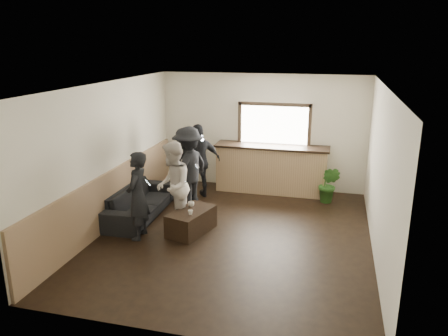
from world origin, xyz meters
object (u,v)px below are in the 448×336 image
(coffee_table, at_px, (191,221))
(person_a, at_px, (138,196))
(sofa, at_px, (138,202))
(person_b, at_px, (173,186))
(cup_a, at_px, (191,204))
(person_d, at_px, (199,161))
(potted_plant, at_px, (329,185))
(person_c, at_px, (188,168))
(bar_counter, at_px, (271,166))
(cup_b, at_px, (190,212))

(coffee_table, height_order, person_a, person_a)
(sofa, bearing_deg, person_b, -114.20)
(cup_a, relative_size, person_a, 0.07)
(cup_a, distance_m, person_b, 0.51)
(sofa, height_order, cup_a, sofa)
(cup_a, distance_m, person_d, 1.82)
(potted_plant, relative_size, person_c, 0.47)
(bar_counter, distance_m, person_c, 2.22)
(person_c, height_order, person_d, person_c)
(coffee_table, bearing_deg, person_b, 164.01)
(cup_b, xyz_separation_m, person_b, (-0.45, 0.31, 0.37))
(potted_plant, distance_m, person_c, 3.18)
(coffee_table, xyz_separation_m, person_d, (-0.45, 1.95, 0.64))
(cup_b, height_order, person_c, person_c)
(cup_b, distance_m, person_d, 2.24)
(coffee_table, distance_m, potted_plant, 3.39)
(person_b, height_order, person_d, person_d)
(bar_counter, relative_size, person_b, 1.57)
(sofa, relative_size, coffee_table, 2.17)
(person_c, bearing_deg, person_d, -163.78)
(potted_plant, height_order, person_a, person_a)
(cup_b, bearing_deg, person_a, -163.86)
(bar_counter, relative_size, person_a, 1.64)
(bar_counter, relative_size, potted_plant, 3.17)
(bar_counter, bearing_deg, person_a, -121.69)
(cup_b, relative_size, person_b, 0.05)
(potted_plant, relative_size, person_a, 0.52)
(sofa, distance_m, potted_plant, 4.22)
(coffee_table, bearing_deg, person_c, 110.62)
(cup_a, bearing_deg, cup_b, -72.89)
(cup_b, bearing_deg, bar_counter, 70.13)
(bar_counter, distance_m, person_d, 1.77)
(cup_b, bearing_deg, person_c, 109.99)
(bar_counter, bearing_deg, coffee_table, -112.20)
(sofa, distance_m, person_b, 1.15)
(coffee_table, bearing_deg, potted_plant, 42.49)
(person_b, bearing_deg, potted_plant, 112.41)
(bar_counter, xyz_separation_m, sofa, (-2.45, -2.25, -0.32))
(cup_b, relative_size, person_d, 0.05)
(coffee_table, height_order, cup_b, cup_b)
(cup_b, height_order, person_d, person_d)
(coffee_table, xyz_separation_m, person_b, (-0.40, 0.11, 0.64))
(potted_plant, xyz_separation_m, person_b, (-2.89, -2.17, 0.43))
(person_a, bearing_deg, person_d, 164.75)
(sofa, bearing_deg, coffee_table, -112.30)
(cup_a, xyz_separation_m, cup_b, (0.12, -0.40, -0.00))
(coffee_table, bearing_deg, bar_counter, 67.80)
(person_a, distance_m, person_b, 0.74)
(coffee_table, height_order, potted_plant, potted_plant)
(person_a, xyz_separation_m, person_b, (0.46, 0.58, 0.04))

